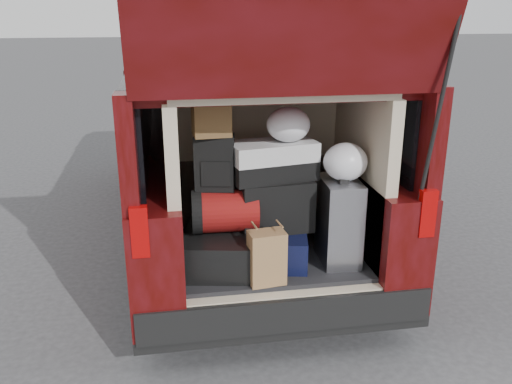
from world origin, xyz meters
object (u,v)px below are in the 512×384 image
(black_hardshell, at_px, (219,248))
(black_soft_case, at_px, (275,204))
(silver_roller, at_px, (339,221))
(kraft_bag, at_px, (267,258))
(navy_hardshell, at_px, (276,245))
(red_duffel, at_px, (225,211))
(twotone_duffel, at_px, (272,160))
(backpack, at_px, (215,162))

(black_hardshell, relative_size, black_soft_case, 1.26)
(silver_roller, relative_size, black_soft_case, 1.19)
(silver_roller, distance_m, kraft_bag, 0.60)
(navy_hardshell, relative_size, red_duffel, 1.15)
(black_hardshell, xyz_separation_m, twotone_duffel, (0.38, 0.08, 0.57))
(black_hardshell, xyz_separation_m, black_soft_case, (0.39, 0.05, 0.27))
(backpack, distance_m, twotone_duffel, 0.39)
(silver_roller, bearing_deg, kraft_bag, -153.33)
(navy_hardshell, bearing_deg, kraft_bag, -100.25)
(silver_roller, distance_m, black_soft_case, 0.45)
(kraft_bag, height_order, twotone_duffel, twotone_duffel)
(black_soft_case, distance_m, backpack, 0.51)
(red_duffel, bearing_deg, navy_hardshell, 2.96)
(twotone_duffel, bearing_deg, navy_hardshell, -86.69)
(navy_hardshell, height_order, kraft_bag, kraft_bag)
(black_hardshell, xyz_separation_m, navy_hardshell, (0.40, 0.01, -0.01))
(silver_roller, relative_size, backpack, 1.60)
(black_hardshell, height_order, black_soft_case, black_soft_case)
(kraft_bag, bearing_deg, black_hardshell, 124.53)
(black_hardshell, xyz_separation_m, backpack, (-0.01, 0.05, 0.59))
(silver_roller, xyz_separation_m, kraft_bag, (-0.54, -0.24, -0.12))
(navy_hardshell, distance_m, kraft_bag, 0.34)
(navy_hardshell, xyz_separation_m, black_soft_case, (-0.00, 0.05, 0.28))
(silver_roller, relative_size, red_duffel, 1.34)
(red_duffel, bearing_deg, black_soft_case, 10.48)
(black_hardshell, bearing_deg, red_duffel, 14.27)
(red_duffel, relative_size, backpack, 1.19)
(red_duffel, relative_size, twotone_duffel, 0.76)
(kraft_bag, bearing_deg, red_duffel, 119.07)
(red_duffel, xyz_separation_m, backpack, (-0.06, 0.04, 0.32))
(navy_hardshell, relative_size, black_soft_case, 1.02)
(black_hardshell, distance_m, red_duffel, 0.27)
(black_hardshell, bearing_deg, twotone_duffel, 22.54)
(navy_hardshell, bearing_deg, twotone_duffel, 115.50)
(navy_hardshell, height_order, silver_roller, silver_roller)
(kraft_bag, xyz_separation_m, backpack, (-0.28, 0.35, 0.53))
(navy_hardshell, xyz_separation_m, red_duffel, (-0.35, -0.00, 0.28))
(red_duffel, bearing_deg, black_hardshell, -174.21)
(red_duffel, bearing_deg, silver_roller, -2.67)
(navy_hardshell, relative_size, backpack, 1.38)
(twotone_duffel, bearing_deg, backpack, 174.11)
(kraft_bag, height_order, backpack, backpack)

